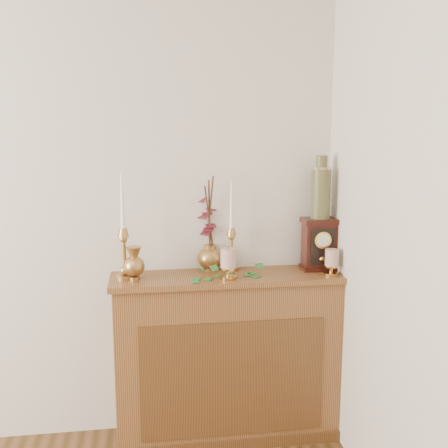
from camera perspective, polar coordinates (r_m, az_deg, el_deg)
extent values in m
cube|color=brown|center=(2.97, 0.41, -14.48)|extent=(1.20, 0.30, 0.90)
cube|color=brown|center=(2.85, 0.89, -16.55)|extent=(0.96, 0.01, 0.63)
cube|color=brown|center=(2.81, 0.42, -5.81)|extent=(1.24, 0.34, 0.03)
cube|color=brown|center=(3.16, 0.40, -21.41)|extent=(1.23, 0.33, 0.06)
cylinder|color=tan|center=(2.77, -10.75, -5.65)|extent=(0.09, 0.09, 0.02)
sphere|color=tan|center=(2.76, -10.77, -4.97)|extent=(0.05, 0.05, 0.05)
cylinder|color=tan|center=(2.74, -10.82, -3.36)|extent=(0.02, 0.02, 0.16)
sphere|color=tan|center=(2.72, -10.88, -1.61)|extent=(0.04, 0.04, 0.04)
cone|color=tan|center=(2.71, -10.91, -0.90)|extent=(0.06, 0.06, 0.05)
cone|color=white|center=(2.69, -11.02, 2.44)|extent=(0.03, 0.03, 0.28)
cylinder|color=tan|center=(2.87, 0.80, -4.90)|extent=(0.08, 0.08, 0.02)
sphere|color=tan|center=(2.87, 0.80, -4.31)|extent=(0.04, 0.04, 0.04)
cylinder|color=tan|center=(2.85, 0.80, -2.92)|extent=(0.02, 0.02, 0.14)
sphere|color=tan|center=(2.83, 0.81, -1.42)|extent=(0.04, 0.04, 0.04)
cone|color=tan|center=(2.83, 0.81, -0.82)|extent=(0.05, 0.05, 0.04)
cone|color=white|center=(2.80, 0.82, 2.03)|extent=(0.02, 0.02, 0.25)
cylinder|color=tan|center=(2.73, -9.71, -5.85)|extent=(0.06, 0.06, 0.02)
sphere|color=tan|center=(2.71, -9.75, -4.56)|extent=(0.11, 0.11, 0.11)
cone|color=tan|center=(2.70, -9.80, -3.04)|extent=(0.08, 0.08, 0.05)
cylinder|color=tan|center=(2.89, -1.52, -4.90)|extent=(0.06, 0.06, 0.01)
ellipsoid|color=tan|center=(2.88, -1.52, -3.73)|extent=(0.14, 0.14, 0.12)
cylinder|color=tan|center=(2.87, -1.53, -2.55)|extent=(0.07, 0.07, 0.03)
cylinder|color=#472819|center=(2.84, -1.68, 0.87)|extent=(0.06, 0.08, 0.34)
cylinder|color=#472819|center=(2.84, -1.61, 1.18)|extent=(0.02, 0.07, 0.37)
cylinder|color=#472819|center=(2.84, -1.54, 1.48)|extent=(0.03, 0.13, 0.39)
cylinder|color=#B98940|center=(2.71, 0.46, -5.86)|extent=(0.09, 0.09, 0.02)
cylinder|color=#B98940|center=(2.71, 0.46, -5.32)|extent=(0.02, 0.02, 0.04)
cylinder|color=#B98940|center=(2.70, 0.46, -4.85)|extent=(0.08, 0.08, 0.01)
cylinder|color=beige|center=(2.69, 0.46, -3.73)|extent=(0.08, 0.08, 0.10)
cylinder|color=#472819|center=(2.67, 0.47, -2.61)|extent=(0.00, 0.00, 0.01)
cylinder|color=#B98940|center=(2.85, 11.56, -5.33)|extent=(0.08, 0.08, 0.01)
cylinder|color=#B98940|center=(2.84, 11.58, -4.88)|extent=(0.02, 0.02, 0.03)
cylinder|color=#B98940|center=(2.83, 11.59, -4.50)|extent=(0.07, 0.07, 0.01)
cylinder|color=beige|center=(2.82, 11.63, -3.57)|extent=(0.07, 0.07, 0.09)
cylinder|color=#472819|center=(2.81, 11.66, -2.64)|extent=(0.00, 0.00, 0.01)
cube|color=#2A702C|center=(2.81, 1.69, -5.36)|extent=(0.06, 0.06, 0.00)
cube|color=#2A702C|center=(2.67, -0.53, -6.24)|extent=(0.06, 0.06, 0.00)
cube|color=#2A702C|center=(2.73, -2.42, -5.88)|extent=(0.06, 0.06, 0.00)
cube|color=#2A702C|center=(2.77, -0.10, -5.63)|extent=(0.05, 0.05, 0.00)
cube|color=#2A702C|center=(2.68, -0.87, -6.18)|extent=(0.05, 0.04, 0.00)
cube|color=#2A702C|center=(2.73, 1.20, -5.83)|extent=(0.06, 0.06, 0.00)
cube|color=#2A702C|center=(2.82, 3.67, -5.37)|extent=(0.05, 0.06, 0.00)
cube|color=#2A702C|center=(2.83, 2.50, -5.30)|extent=(0.05, 0.05, 0.00)
cube|color=#2A702C|center=(2.78, -0.06, -5.56)|extent=(0.06, 0.06, 0.00)
cube|color=#2A702C|center=(2.76, -2.10, -5.65)|extent=(0.05, 0.04, 0.00)
cube|color=#2A702C|center=(2.72, -2.39, -4.93)|extent=(0.05, 0.04, 0.02)
cube|color=#2A702C|center=(2.67, -1.05, -4.81)|extent=(0.05, 0.04, 0.02)
cube|color=#2A702C|center=(2.76, 3.93, -4.55)|extent=(0.05, 0.04, 0.02)
cube|color=#38110B|center=(2.95, 10.22, -4.67)|extent=(0.19, 0.13, 0.02)
cube|color=#38110B|center=(2.92, 10.30, -2.32)|extent=(0.17, 0.12, 0.25)
cube|color=#38110B|center=(2.90, 10.38, 0.36)|extent=(0.19, 0.13, 0.03)
cube|color=black|center=(2.87, 10.66, -2.47)|extent=(0.13, 0.01, 0.20)
cylinder|color=gold|center=(2.86, 10.72, -1.74)|extent=(0.09, 0.01, 0.09)
cylinder|color=silver|center=(2.86, 10.72, -1.74)|extent=(0.07, 0.00, 0.07)
sphere|color=gold|center=(2.89, 10.60, -3.75)|extent=(0.03, 0.03, 0.03)
cylinder|color=#193323|center=(2.88, 10.47, 3.21)|extent=(0.10, 0.10, 0.26)
cylinder|color=#193323|center=(2.86, 10.58, 6.47)|extent=(0.06, 0.06, 0.09)
cylinder|color=tan|center=(2.86, 10.56, 5.92)|extent=(0.07, 0.07, 0.02)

